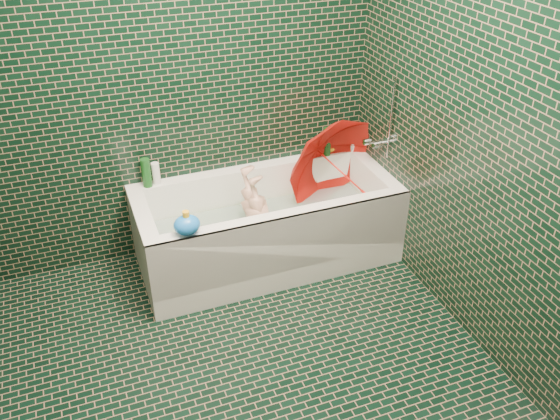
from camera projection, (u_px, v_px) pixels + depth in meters
name	position (u px, v px, depth m)	size (l,w,h in m)	color
floor	(254.00, 382.00, 3.17)	(2.80, 2.80, 0.00)	black
wall_back	(175.00, 74.00, 3.61)	(2.80, 2.80, 0.00)	black
wall_right	(498.00, 132.00, 2.90)	(2.80, 2.80, 0.00)	black
bathtub	(268.00, 233.00, 3.99)	(1.70, 0.75, 0.55)	white
bath_mat	(267.00, 239.00, 4.04)	(1.35, 0.47, 0.01)	green
water	(267.00, 221.00, 3.96)	(1.48, 0.53, 0.00)	silver
faucet	(381.00, 139.00, 3.95)	(0.18, 0.19, 0.55)	silver
child	(262.00, 225.00, 3.90)	(0.29, 0.19, 0.81)	tan
umbrella	(342.00, 172.00, 4.02)	(0.69, 0.69, 0.60)	red
soap_bottle_a	(349.00, 149.00, 4.31)	(0.09, 0.09, 0.24)	white
soap_bottle_b	(355.00, 149.00, 4.31)	(0.09, 0.09, 0.19)	#4B1E72
soap_bottle_c	(352.00, 150.00, 4.30)	(0.12, 0.12, 0.15)	#134517
bottle_right_tall	(327.00, 142.00, 4.18)	(0.06, 0.06, 0.20)	#134517
bottle_right_pump	(353.00, 138.00, 4.24)	(0.05, 0.05, 0.20)	silver
bottle_left_tall	(146.00, 173.00, 3.81)	(0.06, 0.06, 0.19)	#134517
bottle_left_short	(156.00, 173.00, 3.85)	(0.05, 0.05, 0.15)	white
rubber_duck	(331.00, 147.00, 4.25)	(0.11, 0.09, 0.09)	#FAAF19
bath_toy	(187.00, 225.00, 3.35)	(0.16, 0.13, 0.15)	blue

